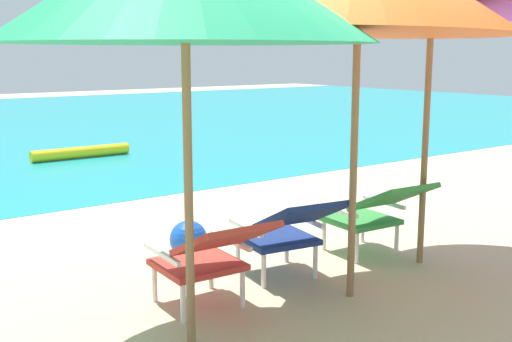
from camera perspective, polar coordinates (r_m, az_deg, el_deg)
ground_plane at (r=8.12m, az=-14.53°, el=-1.65°), size 40.00×40.00×0.00m
swim_buoy at (r=10.59m, az=-15.38°, el=1.63°), size 1.60×0.18×0.18m
lounge_chair_left at (r=4.11m, az=-4.11°, el=-7.35°), size 0.58×0.90×0.68m
lounge_chair_center at (r=4.67m, az=2.87°, el=-5.15°), size 0.66×0.94×0.68m
lounge_chair_right at (r=5.29m, az=10.62°, el=-3.44°), size 0.59×0.91×0.68m
beach_ball at (r=5.29m, az=-6.06°, el=-6.09°), size 0.31×0.31×0.31m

